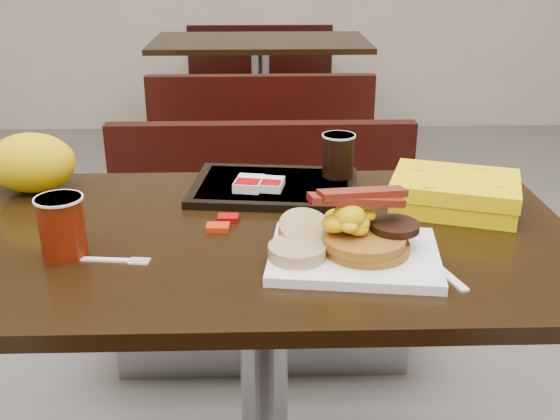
{
  "coord_description": "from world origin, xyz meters",
  "views": [
    {
      "loc": [
        -0.0,
        -1.15,
        1.27
      ],
      "look_at": [
        0.03,
        -0.01,
        0.8
      ],
      "focal_mm": 42.18,
      "sensor_mm": 36.0,
      "label": 1
    }
  ],
  "objects_px": {
    "bench_far_s": "(261,143)",
    "coffee_cup_near": "(62,227)",
    "knife": "(437,267)",
    "table_far": "(261,106)",
    "bench_near_n": "(263,253)",
    "platter": "(354,256)",
    "hashbrown_sleeve_left": "(249,184)",
    "paper_bag": "(32,163)",
    "bench_far_n": "(260,84)",
    "tray": "(275,187)",
    "coffee_cup_far": "(338,155)",
    "clamshell": "(455,193)",
    "hashbrown_sleeve_right": "(271,184)",
    "fork": "(104,260)",
    "pancake_stack": "(367,243)",
    "table_near": "(264,391)"
  },
  "relations": [
    {
      "from": "bench_far_s",
      "to": "coffee_cup_near",
      "type": "relative_size",
      "value": 9.08
    },
    {
      "from": "coffee_cup_near",
      "to": "knife",
      "type": "bearing_deg",
      "value": -5.91
    },
    {
      "from": "bench_far_s",
      "to": "table_far",
      "type": "bearing_deg",
      "value": 90.0
    },
    {
      "from": "bench_near_n",
      "to": "platter",
      "type": "distance_m",
      "value": 0.93
    },
    {
      "from": "platter",
      "to": "coffee_cup_near",
      "type": "relative_size",
      "value": 2.65
    },
    {
      "from": "knife",
      "to": "hashbrown_sleeve_left",
      "type": "xyz_separation_m",
      "value": [
        -0.33,
        0.35,
        0.03
      ]
    },
    {
      "from": "platter",
      "to": "paper_bag",
      "type": "distance_m",
      "value": 0.76
    },
    {
      "from": "table_far",
      "to": "bench_far_n",
      "type": "bearing_deg",
      "value": 90.0
    },
    {
      "from": "platter",
      "to": "tray",
      "type": "relative_size",
      "value": 0.8
    },
    {
      "from": "table_far",
      "to": "coffee_cup_far",
      "type": "xyz_separation_m",
      "value": [
        0.17,
        -2.33,
        0.44
      ]
    },
    {
      "from": "bench_far_n",
      "to": "knife",
      "type": "relative_size",
      "value": 5.66
    },
    {
      "from": "tray",
      "to": "platter",
      "type": "bearing_deg",
      "value": -62.73
    },
    {
      "from": "paper_bag",
      "to": "clamshell",
      "type": "bearing_deg",
      "value": -8.15
    },
    {
      "from": "bench_far_n",
      "to": "coffee_cup_far",
      "type": "relative_size",
      "value": 10.26
    },
    {
      "from": "table_far",
      "to": "hashbrown_sleeve_right",
      "type": "bearing_deg",
      "value": -89.52
    },
    {
      "from": "hashbrown_sleeve_right",
      "to": "hashbrown_sleeve_left",
      "type": "bearing_deg",
      "value": -171.15
    },
    {
      "from": "knife",
      "to": "coffee_cup_far",
      "type": "relative_size",
      "value": 1.81
    },
    {
      "from": "bench_far_n",
      "to": "clamshell",
      "type": "height_order",
      "value": "clamshell"
    },
    {
      "from": "fork",
      "to": "knife",
      "type": "bearing_deg",
      "value": 2.22
    },
    {
      "from": "pancake_stack",
      "to": "hashbrown_sleeve_left",
      "type": "distance_m",
      "value": 0.38
    },
    {
      "from": "bench_near_n",
      "to": "knife",
      "type": "relative_size",
      "value": 5.66
    },
    {
      "from": "platter",
      "to": "hashbrown_sleeve_right",
      "type": "relative_size",
      "value": 4.32
    },
    {
      "from": "hashbrown_sleeve_left",
      "to": "tray",
      "type": "bearing_deg",
      "value": 37.59
    },
    {
      "from": "bench_near_n",
      "to": "coffee_cup_near",
      "type": "relative_size",
      "value": 9.08
    },
    {
      "from": "paper_bag",
      "to": "bench_far_n",
      "type": "bearing_deg",
      "value": 80.64
    },
    {
      "from": "pancake_stack",
      "to": "clamshell",
      "type": "relative_size",
      "value": 0.6
    },
    {
      "from": "bench_far_n",
      "to": "knife",
      "type": "height_order",
      "value": "knife"
    },
    {
      "from": "bench_near_n",
      "to": "bench_far_s",
      "type": "distance_m",
      "value": 1.2
    },
    {
      "from": "table_far",
      "to": "coffee_cup_near",
      "type": "height_order",
      "value": "coffee_cup_near"
    },
    {
      "from": "pancake_stack",
      "to": "hashbrown_sleeve_right",
      "type": "height_order",
      "value": "pancake_stack"
    },
    {
      "from": "bench_far_n",
      "to": "clamshell",
      "type": "bearing_deg",
      "value": -82.89
    },
    {
      "from": "bench_near_n",
      "to": "coffee_cup_near",
      "type": "bearing_deg",
      "value": -113.83
    },
    {
      "from": "hashbrown_sleeve_right",
      "to": "bench_far_s",
      "type": "bearing_deg",
      "value": 101.73
    },
    {
      "from": "table_near",
      "to": "platter",
      "type": "bearing_deg",
      "value": -38.63
    },
    {
      "from": "fork",
      "to": "tray",
      "type": "distance_m",
      "value": 0.46
    },
    {
      "from": "bench_far_s",
      "to": "coffee_cup_far",
      "type": "relative_size",
      "value": 10.26
    },
    {
      "from": "fork",
      "to": "hashbrown_sleeve_left",
      "type": "distance_m",
      "value": 0.4
    },
    {
      "from": "table_near",
      "to": "pancake_stack",
      "type": "distance_m",
      "value": 0.46
    },
    {
      "from": "bench_far_n",
      "to": "coffee_cup_far",
      "type": "xyz_separation_m",
      "value": [
        0.17,
        -3.03,
        0.46
      ]
    },
    {
      "from": "bench_near_n",
      "to": "paper_bag",
      "type": "bearing_deg",
      "value": -137.37
    },
    {
      "from": "bench_far_s",
      "to": "paper_bag",
      "type": "height_order",
      "value": "paper_bag"
    },
    {
      "from": "bench_near_n",
      "to": "coffee_cup_far",
      "type": "distance_m",
      "value": 0.65
    },
    {
      "from": "bench_near_n",
      "to": "coffee_cup_far",
      "type": "xyz_separation_m",
      "value": [
        0.17,
        -0.43,
        0.46
      ]
    },
    {
      "from": "coffee_cup_near",
      "to": "coffee_cup_far",
      "type": "relative_size",
      "value": 1.13
    },
    {
      "from": "pancake_stack",
      "to": "bench_far_n",
      "type": "bearing_deg",
      "value": 93.0
    },
    {
      "from": "platter",
      "to": "coffee_cup_near",
      "type": "distance_m",
      "value": 0.51
    },
    {
      "from": "pancake_stack",
      "to": "clamshell",
      "type": "xyz_separation_m",
      "value": [
        0.22,
        0.23,
        0.0
      ]
    },
    {
      "from": "bench_far_n",
      "to": "paper_bag",
      "type": "distance_m",
      "value": 3.14
    },
    {
      "from": "table_near",
      "to": "bench_near_n",
      "type": "xyz_separation_m",
      "value": [
        0.0,
        0.7,
        -0.02
      ]
    },
    {
      "from": "fork",
      "to": "knife",
      "type": "xyz_separation_m",
      "value": [
        0.58,
        -0.04,
        0.0
      ]
    }
  ]
}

